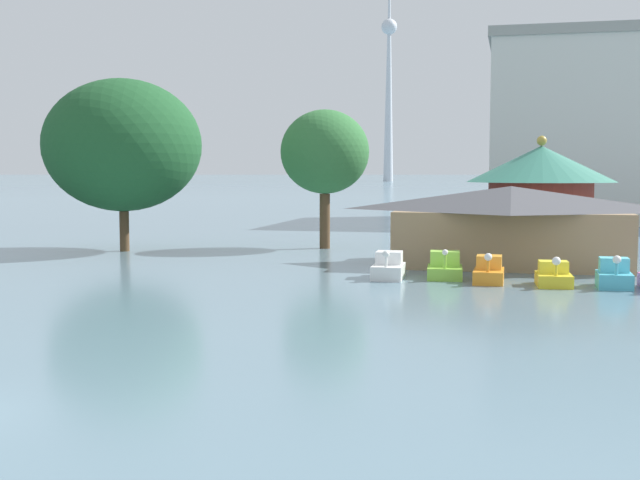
# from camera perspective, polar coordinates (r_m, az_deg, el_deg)

# --- Properties ---
(pedal_boat_white) EXTENTS (1.59, 2.76, 1.49)m
(pedal_boat_white) POSITION_cam_1_polar(r_m,az_deg,el_deg) (40.86, 4.79, -1.93)
(pedal_boat_white) COLOR white
(pedal_boat_white) RESTS_ON ground
(pedal_boat_lime) EXTENTS (1.89, 2.57, 1.54)m
(pedal_boat_lime) POSITION_cam_1_polar(r_m,az_deg,el_deg) (41.17, 8.67, -1.92)
(pedal_boat_lime) COLOR #8CCC3F
(pedal_boat_lime) RESTS_ON ground
(pedal_boat_orange) EXTENTS (1.41, 2.69, 1.52)m
(pedal_boat_orange) POSITION_cam_1_polar(r_m,az_deg,el_deg) (40.08, 11.66, -2.18)
(pedal_boat_orange) COLOR orange
(pedal_boat_orange) RESTS_ON ground
(pedal_boat_yellow) EXTENTS (1.68, 2.37, 1.46)m
(pedal_boat_yellow) POSITION_cam_1_polar(r_m,az_deg,el_deg) (39.59, 15.93, -2.42)
(pedal_boat_yellow) COLOR yellow
(pedal_boat_yellow) RESTS_ON ground
(pedal_boat_cyan) EXTENTS (1.53, 2.25, 1.57)m
(pedal_boat_cyan) POSITION_cam_1_polar(r_m,az_deg,el_deg) (39.85, 19.77, -2.35)
(pedal_boat_cyan) COLOR #4CB7CC
(pedal_boat_cyan) RESTS_ON ground
(boathouse) EXTENTS (13.57, 7.93, 4.47)m
(boathouse) POSITION_cam_1_polar(r_m,az_deg,el_deg) (47.20, 13.11, 1.09)
(boathouse) COLOR #9E7F5B
(boathouse) RESTS_ON ground
(green_roof_pavilion) EXTENTS (10.37, 10.37, 7.77)m
(green_roof_pavilion) POSITION_cam_1_polar(r_m,az_deg,el_deg) (59.92, 15.09, 3.57)
(green_roof_pavilion) COLOR #993328
(green_roof_pavilion) RESTS_ON ground
(shoreline_tree_tall_left) EXTENTS (10.32, 10.32, 11.33)m
(shoreline_tree_tall_left) POSITION_cam_1_polar(r_m,az_deg,el_deg) (55.66, -13.56, 6.42)
(shoreline_tree_tall_left) COLOR brown
(shoreline_tree_tall_left) RESTS_ON ground
(shoreline_tree_mid) EXTENTS (6.04, 6.04, 9.47)m
(shoreline_tree_mid) POSITION_cam_1_polar(r_m,az_deg,el_deg) (56.08, 0.34, 6.11)
(shoreline_tree_mid) COLOR brown
(shoreline_tree_mid) RESTS_ON ground
(distant_broadcast_tower) EXTENTS (7.54, 7.54, 152.17)m
(distant_broadcast_tower) POSITION_cam_1_polar(r_m,az_deg,el_deg) (404.85, 4.82, 12.58)
(distant_broadcast_tower) COLOR silver
(distant_broadcast_tower) RESTS_ON ground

